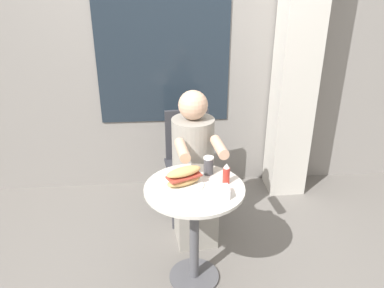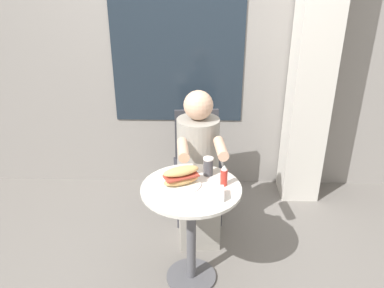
{
  "view_description": "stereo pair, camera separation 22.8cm",
  "coord_description": "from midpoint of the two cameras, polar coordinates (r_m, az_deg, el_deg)",
  "views": [
    {
      "loc": [
        -0.17,
        -1.9,
        1.85
      ],
      "look_at": [
        0.0,
        0.18,
        0.9
      ],
      "focal_mm": 35.0,
      "sensor_mm": 36.0,
      "label": 1
    },
    {
      "loc": [
        0.06,
        -1.9,
        1.85
      ],
      "look_at": [
        0.0,
        0.18,
        0.9
      ],
      "focal_mm": 35.0,
      "sensor_mm": 36.0,
      "label": 2
    }
  ],
  "objects": [
    {
      "name": "drink_cup",
      "position": [
        2.33,
        5.29,
        -3.48
      ],
      "size": [
        0.06,
        0.06,
        0.12
      ],
      "color": "#424247",
      "rests_on": "cafe_table"
    },
    {
      "name": "napkin_box",
      "position": [
        2.12,
        6.75,
        -7.57
      ],
      "size": [
        0.09,
        0.09,
        0.06
      ],
      "rotation": [
        0.0,
        0.0,
        -0.0
      ],
      "color": "silver",
      "rests_on": "cafe_table"
    },
    {
      "name": "ground_plane",
      "position": [
        2.65,
        2.5,
        -19.7
      ],
      "size": [
        8.0,
        8.0,
        0.0
      ],
      "primitive_type": "plane",
      "color": "slate"
    },
    {
      "name": "condiment_bottle",
      "position": [
        2.23,
        7.84,
        -4.86
      ],
      "size": [
        0.04,
        0.04,
        0.13
      ],
      "color": "red",
      "rests_on": "cafe_table"
    },
    {
      "name": "storefront_wall",
      "position": [
        3.25,
        2.66,
        16.55
      ],
      "size": [
        8.0,
        0.09,
        2.8
      ],
      "color": "gray",
      "rests_on": "ground_plane"
    },
    {
      "name": "sandwich_on_plate",
      "position": [
        2.21,
        1.3,
        -5.17
      ],
      "size": [
        0.24,
        0.24,
        0.12
      ],
      "rotation": [
        0.0,
        0.0,
        0.43
      ],
      "color": "white",
      "rests_on": "cafe_table"
    },
    {
      "name": "diner_chair",
      "position": [
        3.02,
        2.97,
        -1.57
      ],
      "size": [
        0.42,
        0.42,
        0.87
      ],
      "rotation": [
        0.0,
        0.0,
        3.24
      ],
      "color": "#333338",
      "rests_on": "ground_plane"
    },
    {
      "name": "lattice_pillar",
      "position": [
        3.23,
        19.96,
        11.5
      ],
      "size": [
        0.31,
        0.31,
        2.4
      ],
      "color": "beige",
      "rests_on": "ground_plane"
    },
    {
      "name": "seated_diner",
      "position": [
        2.73,
        3.37,
        -5.06
      ],
      "size": [
        0.35,
        0.55,
        1.14
      ],
      "rotation": [
        0.0,
        0.0,
        3.24
      ],
      "color": "gray",
      "rests_on": "ground_plane"
    },
    {
      "name": "cafe_table",
      "position": [
        2.33,
        2.73,
        -10.78
      ],
      "size": [
        0.6,
        0.6,
        0.7
      ],
      "color": "beige",
      "rests_on": "ground_plane"
    }
  ]
}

